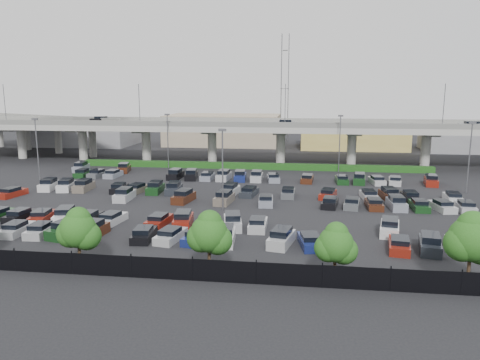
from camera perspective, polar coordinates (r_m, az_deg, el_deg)
The scene contains 10 objects.
ground at distance 64.21m, azimuth -0.90°, elevation -2.33°, with size 280.00×280.00×0.00m, color black.
overpass at distance 94.58m, azimuth 1.82°, elevation 6.24°, with size 150.00×13.00×15.80m.
on_ramp at distance 121.73m, azimuth -22.85°, elevation 6.40°, with size 50.93×30.13×8.80m.
hedge at distance 88.44m, azimuth 1.48°, elevation 1.72°, with size 66.00×1.60×1.10m, color #123B11.
fence at distance 37.70m, azimuth -7.37°, elevation -10.73°, with size 70.00×0.10×2.00m.
tree_row at distance 38.00m, azimuth -5.79°, elevation -6.33°, with size 65.07×3.66×5.94m.
parked_cars at distance 61.03m, azimuth -2.33°, elevation -2.43°, with size 62.99×41.69×1.67m.
light_poles at distance 65.74m, azimuth -4.22°, elevation 3.49°, with size 66.90×48.38×10.30m.
distant_buildings at distance 124.14m, azimuth 9.04°, elevation 5.75°, with size 138.00×24.00×9.00m.
comm_tower at distance 135.90m, azimuth 5.48°, elevation 11.29°, with size 2.40×2.40×30.00m.
Camera 1 is at (9.24, -61.79, 14.80)m, focal length 35.00 mm.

